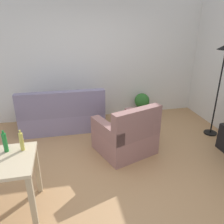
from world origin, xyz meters
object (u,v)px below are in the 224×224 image
Objects in this scene: bottle_squat at (22,141)px; couch at (63,115)px; torchiere_lamp at (223,66)px; potted_plant at (142,103)px; bottle_green at (5,142)px; armchair at (126,136)px.

couch is at bearing 77.59° from bottle_squat.
couch is 0.96× the size of torchiere_lamp.
bottle_squat reaches higher than potted_plant.
bottle_squat is (0.18, -0.01, -0.01)m from bottle_green.
couch is 2.22m from bottle_green.
bottle_squat is at bearing -161.40° from torchiere_lamp.
bottle_green is at bearing 177.48° from bottle_squat.
bottle_green is at bearing 72.72° from couch.
bottle_squat is (-3.45, -1.16, -0.54)m from torchiere_lamp.
potted_plant is 0.50× the size of armchair.
torchiere_lamp is 6.54× the size of bottle_green.
couch is 6.51× the size of bottle_squat.
torchiere_lamp reaches higher than bottle_squat.
armchair is (-1.91, -0.30, -1.09)m from torchiere_lamp.
potted_plant is (1.89, 0.31, 0.02)m from couch.
torchiere_lamp is 6.79× the size of bottle_squat.
potted_plant is at bearing 132.58° from torchiere_lamp.
torchiere_lamp is at bearing 18.60° from bottle_squat.
bottle_squat is at bearing 77.59° from couch.
couch is at bearing 72.72° from bottle_green.
potted_plant is 2.14× the size of bottle_squat.
armchair is 4.10× the size of bottle_green.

